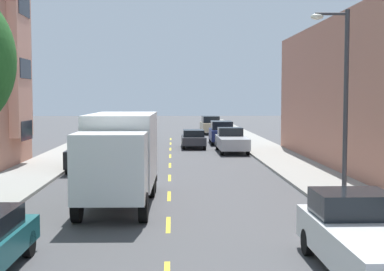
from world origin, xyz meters
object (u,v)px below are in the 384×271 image
at_px(parked_suv_forest, 122,131).
at_px(delivery_box_truck, 121,153).
at_px(parked_suv_champagne, 210,125).
at_px(parked_pickup_white, 365,239).
at_px(parked_pickup_silver, 232,141).
at_px(moving_charcoal_sedan, 193,138).
at_px(street_lamp, 342,94).
at_px(parked_suv_navy, 222,132).
at_px(parked_sedan_red, 112,139).
at_px(parked_suv_black, 89,152).

bearing_deg(parked_suv_forest, delivery_box_truck, -84.93).
bearing_deg(parked_suv_champagne, parked_suv_forest, -131.22).
bearing_deg(parked_suv_forest, parked_pickup_white, -76.71).
height_order(parked_pickup_silver, moving_charcoal_sedan, parked_pickup_silver).
bearing_deg(delivery_box_truck, parked_suv_champagne, 81.07).
height_order(street_lamp, moving_charcoal_sedan, street_lamp).
relative_size(parked_suv_navy, moving_charcoal_sedan, 1.07).
bearing_deg(parked_pickup_silver, parked_pickup_white, -89.92).
distance_m(parked_sedan_red, parked_suv_champagne, 18.97).
bearing_deg(parked_suv_forest, parked_suv_navy, -16.25).
xyz_separation_m(parked_pickup_white, parked_pickup_silver, (-0.04, 27.50, 0.00)).
bearing_deg(parked_sedan_red, parked_suv_black, -89.81).
bearing_deg(parked_suv_champagne, parked_suv_black, -106.62).
bearing_deg(parked_suv_navy, parked_suv_champagne, 90.41).
relative_size(parked_sedan_red, parked_suv_forest, 0.95).
bearing_deg(parked_pickup_silver, delivery_box_truck, -108.18).
height_order(street_lamp, parked_suv_forest, street_lamp).
bearing_deg(parked_pickup_white, delivery_box_truck, 126.13).
distance_m(parked_suv_black, parked_suv_champagne, 30.25).
xyz_separation_m(street_lamp, parked_sedan_red, (-10.39, 23.46, -3.35)).
bearing_deg(parked_suv_black, parked_sedan_red, 90.19).
height_order(parked_suv_navy, moving_charcoal_sedan, parked_suv_navy).
distance_m(delivery_box_truck, parked_suv_forest, 28.81).
relative_size(street_lamp, parked_suv_forest, 1.42).
distance_m(parked_suv_navy, parked_suv_forest, 9.04).
relative_size(delivery_box_truck, parked_pickup_white, 1.45).
height_order(parked_suv_navy, parked_pickup_silver, parked_suv_navy).
height_order(parked_pickup_white, parked_pickup_silver, same).
height_order(parked_pickup_white, parked_suv_forest, parked_suv_forest).
bearing_deg(parked_pickup_silver, moving_charcoal_sedan, 126.79).
distance_m(street_lamp, parked_pickup_silver, 21.06).
height_order(delivery_box_truck, parked_pickup_silver, delivery_box_truck).
height_order(parked_sedan_red, parked_suv_champagne, parked_suv_champagne).
relative_size(delivery_box_truck, parked_pickup_silver, 1.45).
distance_m(street_lamp, parked_suv_black, 15.65).
bearing_deg(parked_suv_forest, parked_suv_black, -90.17).
bearing_deg(parked_suv_forest, moving_charcoal_sedan, -45.46).
bearing_deg(parked_suv_black, delivery_box_truck, -74.68).
xyz_separation_m(delivery_box_truck, parked_suv_navy, (6.14, 26.15, -0.92)).
height_order(delivery_box_truck, parked_sedan_red, delivery_box_truck).
bearing_deg(parked_pickup_white, parked_suv_navy, 90.19).
relative_size(parked_suv_champagne, parked_suv_forest, 1.01).
distance_m(parked_sedan_red, parked_pickup_white, 31.49).
relative_size(street_lamp, parked_suv_champagne, 1.41).
distance_m(parked_sedan_red, parked_suv_navy, 9.88).
bearing_deg(parked_suv_navy, parked_suv_black, -117.70).
relative_size(parked_suv_forest, moving_charcoal_sedan, 1.07).
bearing_deg(parked_suv_navy, moving_charcoal_sedan, -124.40).
distance_m(parked_suv_black, parked_sedan_red, 12.13).
xyz_separation_m(parked_suv_champagne, parked_pickup_silver, (0.17, -19.56, -0.16)).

